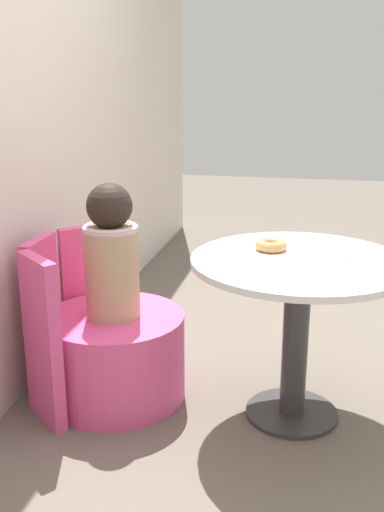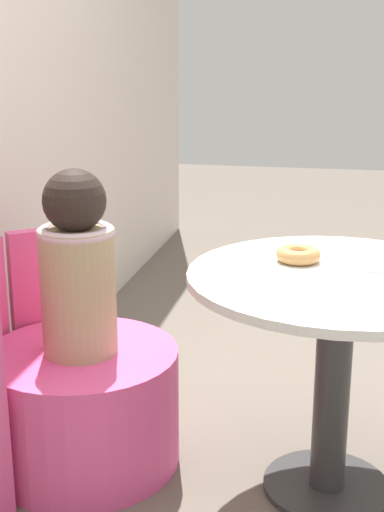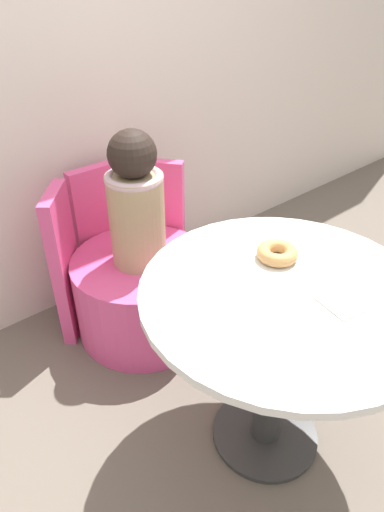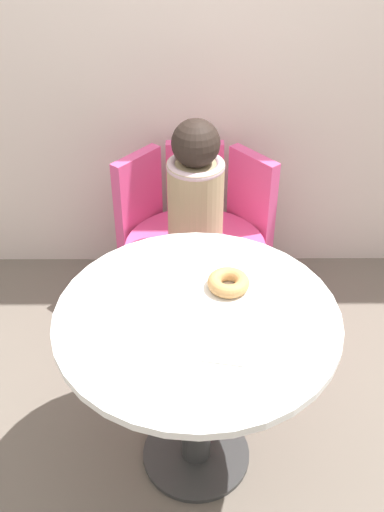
# 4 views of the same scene
# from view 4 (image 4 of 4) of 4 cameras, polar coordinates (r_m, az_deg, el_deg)

# --- Properties ---
(ground_plane) EXTENTS (12.00, 12.00, 0.00)m
(ground_plane) POSITION_cam_4_polar(r_m,az_deg,el_deg) (2.21, 0.76, -17.62)
(ground_plane) COLOR #665B51
(back_wall) EXTENTS (6.00, 0.06, 2.40)m
(back_wall) POSITION_cam_4_polar(r_m,az_deg,el_deg) (2.49, 0.54, 22.84)
(back_wall) COLOR silver
(back_wall) RESTS_ON ground_plane
(round_table) EXTENTS (0.81, 0.81, 0.66)m
(round_table) POSITION_cam_4_polar(r_m,az_deg,el_deg) (1.80, 0.46, -9.14)
(round_table) COLOR #333333
(round_table) RESTS_ON ground_plane
(tub_chair) EXTENTS (0.58, 0.58, 0.37)m
(tub_chair) POSITION_cam_4_polar(r_m,az_deg,el_deg) (2.56, 0.31, -2.31)
(tub_chair) COLOR #E54C8C
(tub_chair) RESTS_ON ground_plane
(booth_backrest) EXTENTS (0.68, 0.25, 0.67)m
(booth_backrest) POSITION_cam_4_polar(r_m,az_deg,el_deg) (2.67, 0.27, 3.52)
(booth_backrest) COLOR #E54C8C
(booth_backrest) RESTS_ON ground_plane
(child_figure) EXTENTS (0.22, 0.22, 0.55)m
(child_figure) POSITION_cam_4_polar(r_m,az_deg,el_deg) (2.31, 0.34, 6.33)
(child_figure) COLOR tan
(child_figure) RESTS_ON tub_chair
(donut) EXTENTS (0.13, 0.13, 0.04)m
(donut) POSITION_cam_4_polar(r_m,az_deg,el_deg) (1.77, 3.49, -2.53)
(donut) COLOR tan
(donut) RESTS_ON round_table
(paper_napkin) EXTENTS (0.13, 0.13, 0.01)m
(paper_napkin) POSITION_cam_4_polar(r_m,az_deg,el_deg) (1.59, 3.09, -8.79)
(paper_napkin) COLOR white
(paper_napkin) RESTS_ON round_table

